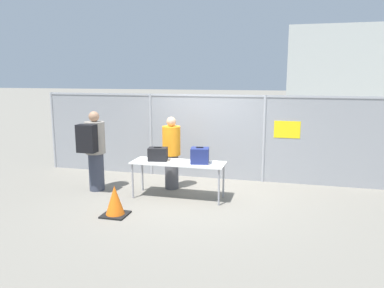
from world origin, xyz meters
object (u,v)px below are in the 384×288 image
at_px(inspection_table, 178,165).
at_px(security_worker_near, 172,152).
at_px(suitcase_black, 158,154).
at_px(suitcase_navy, 200,156).
at_px(traveler_hooded, 94,148).
at_px(utility_trailer, 241,150).
at_px(traffic_cone, 115,202).

xyz_separation_m(inspection_table, security_worker_near, (-0.33, 0.60, 0.14)).
bearing_deg(suitcase_black, suitcase_navy, -0.76).
relative_size(inspection_table, suitcase_navy, 4.77).
xyz_separation_m(traveler_hooded, security_worker_near, (1.59, 0.61, -0.13)).
xyz_separation_m(suitcase_black, utility_trailer, (1.36, 3.36, -0.49)).
height_order(traveler_hooded, utility_trailer, traveler_hooded).
relative_size(suitcase_navy, utility_trailer, 0.10).
height_order(suitcase_black, traveler_hooded, traveler_hooded).
relative_size(traveler_hooded, utility_trailer, 0.44).
height_order(inspection_table, traveler_hooded, traveler_hooded).
height_order(suitcase_black, traffic_cone, suitcase_black).
xyz_separation_m(inspection_table, traveler_hooded, (-1.92, -0.01, 0.27)).
bearing_deg(security_worker_near, traffic_cone, 79.36).
height_order(utility_trailer, traffic_cone, utility_trailer).
xyz_separation_m(traveler_hooded, utility_trailer, (2.83, 3.41, -0.56)).
bearing_deg(utility_trailer, inspection_table, -104.86).
relative_size(inspection_table, suitcase_black, 4.48).
relative_size(inspection_table, traffic_cone, 3.42).
bearing_deg(suitcase_black, traveler_hooded, -178.21).
bearing_deg(traveler_hooded, traffic_cone, -51.40).
height_order(inspection_table, traffic_cone, inspection_table).
bearing_deg(suitcase_navy, traveler_hooded, -179.19).
bearing_deg(suitcase_black, inspection_table, -4.67).
distance_m(suitcase_black, traffic_cone, 1.51).
bearing_deg(security_worker_near, suitcase_navy, 148.20).
bearing_deg(inspection_table, traveler_hooded, -179.75).
relative_size(suitcase_navy, traffic_cone, 0.72).
distance_m(suitcase_navy, traffic_cone, 1.95).
height_order(suitcase_black, suitcase_navy, suitcase_navy).
relative_size(inspection_table, utility_trailer, 0.48).
bearing_deg(traveler_hooded, inspection_table, -1.82).
distance_m(inspection_table, suitcase_navy, 0.51).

